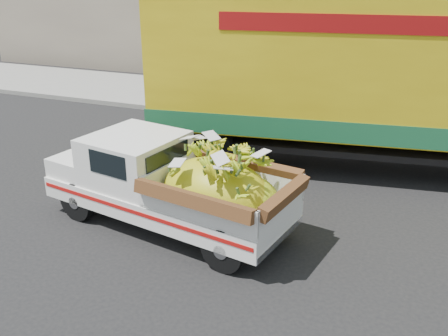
% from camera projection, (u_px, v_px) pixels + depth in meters
% --- Properties ---
extents(ground, '(100.00, 100.00, 0.00)m').
position_uv_depth(ground, '(254.00, 237.00, 8.63)').
color(ground, black).
rests_on(ground, ground).
extents(curb, '(60.00, 0.25, 0.15)m').
position_uv_depth(curb, '(328.00, 127.00, 14.27)').
color(curb, gray).
rests_on(curb, ground).
extents(sidewalk, '(60.00, 4.00, 0.14)m').
position_uv_depth(sidewalk, '(341.00, 109.00, 16.08)').
color(sidewalk, gray).
rests_on(sidewalk, ground).
extents(building_left, '(18.00, 6.00, 5.00)m').
position_uv_depth(building_left, '(192.00, 9.00, 22.99)').
color(building_left, gray).
rests_on(building_left, ground).
extents(pickup_truck, '(4.72, 2.42, 1.58)m').
position_uv_depth(pickup_truck, '(183.00, 186.00, 8.56)').
color(pickup_truck, black).
rests_on(pickup_truck, ground).
extents(semi_trailer, '(12.06, 4.23, 3.80)m').
position_uv_depth(semi_trailer, '(427.00, 80.00, 10.56)').
color(semi_trailer, black).
rests_on(semi_trailer, ground).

